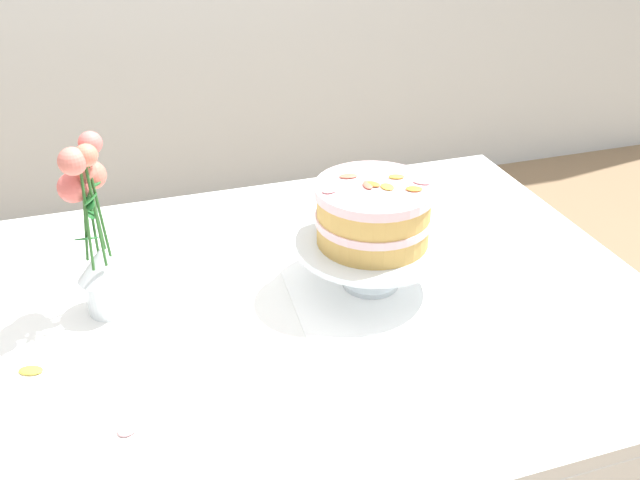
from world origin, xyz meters
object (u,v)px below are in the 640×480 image
object	(u,v)px
dining_table	(289,344)
flower_vase	(97,239)
layer_cake	(374,214)
cake_stand	(372,249)

from	to	relation	value
dining_table	flower_vase	size ratio (longest dim) A/B	4.05
dining_table	layer_cake	size ratio (longest dim) A/B	6.39
dining_table	flower_vase	distance (m)	0.41
layer_cake	flower_vase	distance (m)	0.49
cake_stand	dining_table	bearing A→B (deg)	-174.54
cake_stand	layer_cake	size ratio (longest dim) A/B	1.32
dining_table	layer_cake	bearing A→B (deg)	5.46
cake_stand	flower_vase	size ratio (longest dim) A/B	0.84
dining_table	flower_vase	world-z (taller)	flower_vase
layer_cake	flower_vase	world-z (taller)	flower_vase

